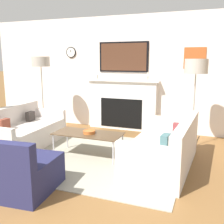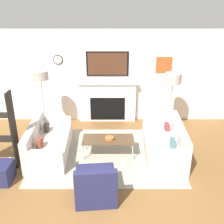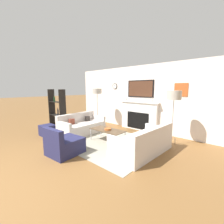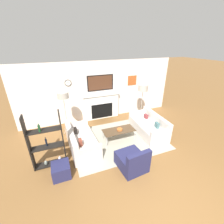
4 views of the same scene
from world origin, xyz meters
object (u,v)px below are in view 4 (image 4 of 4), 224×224
Objects in this scene: floor_lamp_left at (63,96)px; shelf_unit at (47,143)px; ottoman at (61,170)px; floor_lamp_right at (143,88)px; coffee_table at (119,131)px; couch_right at (149,126)px; armchair at (132,161)px; couch_left at (81,141)px; decorative_bowl at (120,129)px.

floor_lamp_left is 1.02× the size of shelf_unit.
floor_lamp_left is 3.67× the size of ottoman.
floor_lamp_right is at bearing 0.00° from floor_lamp_left.
shelf_unit is (-2.45, -0.43, 0.38)m from coffee_table.
couch_right is 1.07× the size of floor_lamp_left.
couch_right is at bearing 6.76° from shelf_unit.
floor_lamp_left reaches higher than coffee_table.
coffee_table is at bearing 81.70° from armchair.
couch_left is 1.92m from armchair.
decorative_bowl is at bearing 24.37° from ottoman.
floor_lamp_left is (-1.79, 1.18, 1.16)m from decorative_bowl.
floor_lamp_right is at bearing 29.55° from ottoman.
couch_right is 1.74m from floor_lamp_right.
shelf_unit reaches higher than couch_right.
couch_left is 1.79m from floor_lamp_left.
couch_right reaches higher than decorative_bowl.
armchair is at bearing -50.51° from couch_left.
couch_left is 0.96× the size of couch_right.
ottoman is at bearing -155.63° from decorative_bowl.
armchair reaches higher than coffee_table.
armchair is 4.10× the size of decorative_bowl.
couch_right is 1.35m from coffee_table.
coffee_table is at bearing -179.24° from couch_right.
coffee_table is 2.41m from ottoman.
shelf_unit is at bearing -158.75° from floor_lamp_right.
shelf_unit is (-2.48, -0.42, 0.33)m from decorative_bowl.
floor_lamp_left is at bearing 146.54° from decorative_bowl.
floor_lamp_right is (3.11, 1.15, 1.27)m from couch_left.
armchair is 0.52× the size of floor_lamp_right.
armchair is 0.74× the size of coffee_table.
coffee_table is at bearing -0.73° from couch_left.
ottoman is (-0.75, -1.03, -0.08)m from couch_left.
armchair is at bearing -24.75° from shelf_unit.
shelf_unit is (-1.02, -0.45, 0.50)m from couch_left.
ottoman is (-3.52, -1.03, -0.08)m from couch_right.
ottoman is at bearing -125.89° from couch_left.
floor_lamp_right is 3.56× the size of ottoman.
couch_left is 1.50× the size of coffee_table.
ottoman is at bearing -65.02° from shelf_unit.
couch_right is 1.10× the size of floor_lamp_right.
couch_left is 1.27m from ottoman.
couch_left reaches higher than coffee_table.
couch_left is 3.55m from floor_lamp_right.
decorative_bowl is at bearing -1.15° from couch_left.
floor_lamp_left is 1.03× the size of floor_lamp_right.
couch_right reaches higher than armchair.
coffee_table is 0.07m from decorative_bowl.
decorative_bowl is 2.54m from shelf_unit.
shelf_unit reaches higher than armchair.
coffee_table is 0.68× the size of floor_lamp_left.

